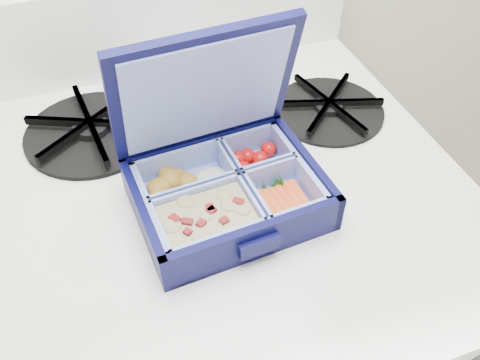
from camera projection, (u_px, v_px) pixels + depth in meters
name	position (u px, v px, depth m)	size (l,w,h in m)	color
stove	(220.00, 347.00, 1.00)	(0.63, 0.63, 0.95)	white
bento_box	(228.00, 193.00, 0.60)	(0.22, 0.17, 0.05)	#070837
burner_grate	(329.00, 105.00, 0.75)	(0.16, 0.16, 0.02)	black
burner_grate_rear	(91.00, 128.00, 0.71)	(0.19, 0.19, 0.02)	black
fork	(269.00, 127.00, 0.72)	(0.02, 0.18, 0.01)	#B9BABD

